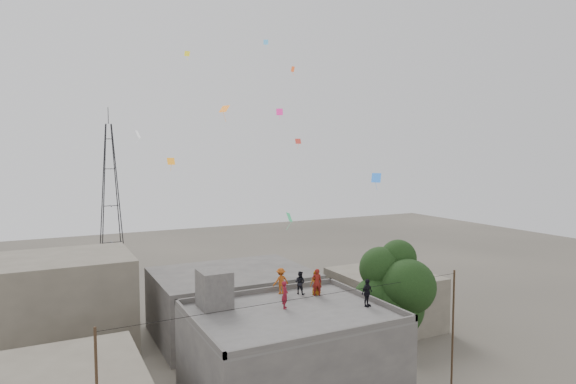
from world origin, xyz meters
name	(u,v)px	position (x,y,z in m)	size (l,w,h in m)	color
main_building	(290,370)	(0.00, 0.00, 3.05)	(10.00, 8.00, 6.10)	#4B4846
parapet	(290,310)	(0.00, 0.00, 6.25)	(10.00, 8.00, 0.30)	#4B4846
stair_head_box	(214,289)	(-3.20, 2.60, 7.10)	(1.60, 1.80, 2.00)	#4B4846
neighbor_north	(232,302)	(2.00, 14.00, 2.50)	(12.00, 9.00, 5.00)	#4B4846
neighbor_northwest	(66,304)	(-10.00, 16.00, 3.50)	(9.00, 8.00, 7.00)	#645B4E
neighbor_east	(384,299)	(14.00, 10.00, 2.20)	(7.00, 8.00, 4.40)	#645B4E
tree	(395,291)	(7.37, 0.60, 6.10)	(4.90, 4.60, 9.10)	black
utility_line	(310,363)	(0.50, -1.25, 3.83)	(20.12, 0.62, 7.40)	black
transmission_tower	(111,198)	(-4.00, 40.00, 9.07)	(2.97, 2.97, 20.01)	black
person_red_adult	(317,282)	(2.76, 1.98, 6.89)	(0.58, 0.38, 1.59)	maroon
person_orange_child	(316,282)	(2.86, 2.21, 6.82)	(0.70, 0.46, 1.43)	#A85E13
person_dark_child	(300,283)	(2.07, 2.74, 6.78)	(0.66, 0.51, 1.35)	black
person_dark_adult	(367,293)	(4.17, -0.96, 6.85)	(0.88, 0.37, 1.50)	black
person_orange_adult	(281,281)	(1.08, 3.27, 6.86)	(0.99, 0.57, 1.53)	#A24712
person_red_child	(285,295)	(0.09, 0.75, 6.83)	(0.53, 0.35, 1.46)	maroon
kites	(263,131)	(1.71, 7.19, 15.80)	(13.42, 13.91, 12.81)	orange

